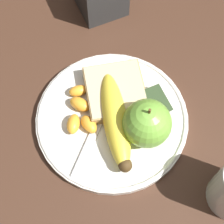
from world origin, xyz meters
TOP-DOWN VIEW (x-y plane):
  - ground_plane at (0.00, 0.00)m, footprint 3.00×3.00m
  - plate at (0.00, 0.00)m, footprint 0.23×0.23m
  - apple at (0.04, 0.04)m, footprint 0.07×0.07m
  - banana at (0.01, 0.00)m, footprint 0.16×0.07m
  - bread_slice at (-0.03, 0.02)m, footprint 0.11×0.11m
  - fork at (-0.01, -0.01)m, footprint 0.15×0.15m
  - jam_packet at (0.01, 0.07)m, footprint 0.05×0.04m
  - orange_segment_0 at (-0.06, -0.00)m, footprint 0.03×0.02m
  - orange_segment_1 at (-0.04, -0.04)m, footprint 0.04×0.04m
  - orange_segment_2 at (-0.01, -0.06)m, footprint 0.04×0.03m
  - orange_segment_3 at (-0.06, -0.03)m, footprint 0.02×0.03m
  - orange_segment_4 at (0.00, -0.04)m, footprint 0.04×0.03m
  - orange_segment_5 at (-0.04, -0.01)m, footprint 0.04×0.03m

SIDE VIEW (x-z plane):
  - ground_plane at x=0.00m, z-range 0.00..0.00m
  - plate at x=0.00m, z-range 0.00..0.02m
  - fork at x=-0.01m, z-range 0.01..0.02m
  - orange_segment_0 at x=-0.06m, z-range 0.01..0.03m
  - orange_segment_3 at x=-0.06m, z-range 0.01..0.03m
  - orange_segment_2 at x=-0.01m, z-range 0.01..0.03m
  - orange_segment_4 at x=0.00m, z-range 0.01..0.03m
  - orange_segment_1 at x=-0.04m, z-range 0.01..0.03m
  - orange_segment_5 at x=-0.04m, z-range 0.01..0.03m
  - jam_packet at x=0.01m, z-range 0.01..0.03m
  - bread_slice at x=-0.03m, z-range 0.01..0.03m
  - banana at x=0.01m, z-range 0.01..0.05m
  - apple at x=0.04m, z-range 0.01..0.09m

